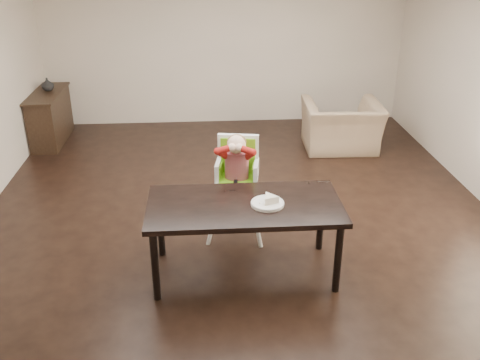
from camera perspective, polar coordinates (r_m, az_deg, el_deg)
The scene contains 8 objects.
ground at distance 6.27m, azimuth -0.02°, elevation -3.90°, with size 7.00×7.00×0.00m, color black.
room_walls at distance 5.62m, azimuth -0.03°, elevation 12.91°, with size 6.02×7.02×2.71m.
dining_table at distance 4.97m, azimuth 0.48°, elevation -3.33°, with size 1.80×0.90×0.75m.
high_chair at distance 5.62m, azimuth -0.33°, elevation 1.70°, with size 0.55×0.55×1.15m.
plate at distance 4.91m, azimuth 3.04°, elevation -2.32°, with size 0.34×0.34×0.09m.
armchair at distance 8.20m, azimuth 10.82°, elevation 6.48°, with size 1.12×0.73×0.98m, color #9B8163.
sideboard at distance 8.92m, azimuth -19.59°, elevation 6.34°, with size 0.44×1.26×0.79m.
vase at distance 8.90m, azimuth -19.85°, elevation 9.56°, with size 0.19×0.20×0.19m, color #99999E.
Camera 1 is at (-0.40, -5.48, 3.03)m, focal length 40.00 mm.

